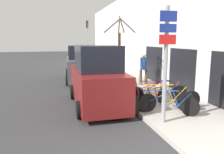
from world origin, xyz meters
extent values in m
plane|color=#333335|center=(0.00, 11.20, 0.00)|extent=(80.00, 80.00, 0.00)
cube|color=#ADA89E|center=(2.60, 14.00, 0.07)|extent=(3.20, 32.00, 0.15)
cube|color=silver|center=(4.35, 14.00, 3.25)|extent=(0.20, 32.00, 6.50)
cube|color=black|center=(4.23, 6.62, 1.22)|extent=(0.03, 2.24, 2.14)
cube|color=black|center=(4.23, 9.81, 1.22)|extent=(0.03, 2.24, 2.14)
cylinder|color=#939399|center=(1.41, 3.09, 1.93)|extent=(0.13, 0.13, 3.55)
cube|color=navy|center=(1.41, 3.02, 3.40)|extent=(0.55, 0.02, 0.31)
cube|color=navy|center=(1.41, 3.02, 3.06)|extent=(0.54, 0.02, 0.25)
cube|color=red|center=(1.41, 3.02, 2.73)|extent=(0.55, 0.02, 0.28)
cylinder|color=black|center=(1.16, 4.23, 0.47)|extent=(0.55, 0.37, 0.63)
cylinder|color=black|center=(2.55, 3.33, 0.47)|extent=(0.55, 0.37, 0.63)
cylinder|color=#1E4799|center=(1.68, 3.89, 0.76)|extent=(0.80, 0.54, 0.52)
cylinder|color=#1E4799|center=(1.75, 3.85, 0.98)|extent=(0.92, 0.62, 0.08)
cylinder|color=#1E4799|center=(2.13, 3.60, 0.73)|extent=(0.19, 0.14, 0.46)
cylinder|color=#1E4799|center=(2.30, 3.49, 0.49)|extent=(0.50, 0.34, 0.08)
cylinder|color=#1E4799|center=(2.37, 3.44, 0.71)|extent=(0.38, 0.26, 0.51)
cylinder|color=#1E4799|center=(1.23, 4.19, 0.73)|extent=(0.18, 0.13, 0.55)
cube|color=black|center=(2.20, 3.55, 0.98)|extent=(0.21, 0.18, 0.04)
cylinder|color=#99999E|center=(1.30, 4.14, 1.00)|extent=(0.26, 0.38, 0.02)
cylinder|color=black|center=(1.32, 4.10, 0.49)|extent=(0.69, 0.05, 0.68)
cylinder|color=black|center=(3.11, 4.06, 0.49)|extent=(0.69, 0.05, 0.68)
cylinder|color=black|center=(1.99, 4.09, 0.81)|extent=(1.00, 0.06, 0.56)
cylinder|color=black|center=(2.08, 4.09, 1.05)|extent=(1.16, 0.07, 0.09)
cylinder|color=black|center=(2.57, 4.07, 0.78)|extent=(0.21, 0.04, 0.49)
cylinder|color=black|center=(2.80, 4.07, 0.52)|extent=(0.63, 0.04, 0.08)
cylinder|color=black|center=(2.89, 4.06, 0.76)|extent=(0.47, 0.04, 0.55)
cylinder|color=black|center=(1.41, 4.10, 0.78)|extent=(0.21, 0.04, 0.59)
cube|color=black|center=(2.66, 4.07, 1.04)|extent=(0.20, 0.09, 0.04)
cylinder|color=#99999E|center=(1.50, 4.10, 1.07)|extent=(0.04, 0.44, 0.02)
cylinder|color=black|center=(1.10, 4.73, 0.50)|extent=(0.64, 0.38, 0.71)
cylinder|color=black|center=(2.70, 3.84, 0.50)|extent=(0.64, 0.38, 0.71)
cylinder|color=orange|center=(1.70, 4.40, 0.83)|extent=(0.91, 0.53, 0.58)
cylinder|color=orange|center=(1.78, 4.35, 1.08)|extent=(1.05, 0.61, 0.09)
cylinder|color=orange|center=(2.22, 4.11, 0.81)|extent=(0.21, 0.14, 0.51)
cylinder|color=orange|center=(2.42, 4.00, 0.53)|extent=(0.57, 0.34, 0.08)
cylinder|color=orange|center=(2.50, 3.95, 0.78)|extent=(0.43, 0.26, 0.57)
cylinder|color=orange|center=(1.18, 4.69, 0.81)|extent=(0.20, 0.13, 0.61)
cube|color=black|center=(2.30, 4.06, 1.07)|extent=(0.21, 0.17, 0.04)
cylinder|color=#99999E|center=(1.26, 4.64, 1.11)|extent=(0.24, 0.40, 0.02)
cylinder|color=black|center=(0.92, 4.07, 0.49)|extent=(0.57, 0.41, 0.67)
cylinder|color=black|center=(2.38, 5.07, 0.49)|extent=(0.57, 0.41, 0.67)
cylinder|color=red|center=(1.47, 4.45, 0.80)|extent=(0.84, 0.59, 0.55)
cylinder|color=red|center=(1.54, 4.50, 1.03)|extent=(0.97, 0.68, 0.09)
cylinder|color=red|center=(1.94, 4.77, 0.77)|extent=(0.19, 0.15, 0.48)
cylinder|color=red|center=(2.13, 4.89, 0.51)|extent=(0.53, 0.37, 0.08)
cylinder|color=red|center=(2.20, 4.94, 0.75)|extent=(0.40, 0.28, 0.54)
cylinder|color=red|center=(0.99, 4.12, 0.77)|extent=(0.19, 0.14, 0.58)
cube|color=black|center=(2.02, 4.82, 1.03)|extent=(0.21, 0.18, 0.04)
cylinder|color=#99999E|center=(1.07, 4.17, 1.06)|extent=(0.27, 0.38, 0.02)
cylinder|color=black|center=(1.32, 5.34, 0.50)|extent=(0.69, 0.21, 0.70)
cylinder|color=black|center=(3.06, 4.89, 0.50)|extent=(0.69, 0.21, 0.70)
cylinder|color=#8C1E72|center=(1.97, 5.17, 0.83)|extent=(0.98, 0.29, 0.58)
cylinder|color=#8C1E72|center=(2.06, 5.15, 1.07)|extent=(1.14, 0.33, 0.09)
cylinder|color=#8C1E72|center=(2.54, 5.02, 0.80)|extent=(0.22, 0.09, 0.50)
cylinder|color=#8C1E72|center=(2.76, 4.97, 0.53)|extent=(0.62, 0.19, 0.08)
cylinder|color=#8C1E72|center=(2.84, 4.94, 0.77)|extent=(0.46, 0.15, 0.56)
cylinder|color=#8C1E72|center=(1.41, 5.32, 0.80)|extent=(0.21, 0.08, 0.61)
cube|color=black|center=(2.63, 5.00, 1.07)|extent=(0.21, 0.13, 0.04)
cylinder|color=#99999E|center=(1.50, 5.30, 1.10)|extent=(0.13, 0.43, 0.02)
cube|color=maroon|center=(-0.19, 5.83, 0.85)|extent=(1.76, 4.37, 1.34)
cube|color=black|center=(-0.19, 5.66, 2.01)|extent=(1.58, 2.28, 0.99)
cylinder|color=black|center=(-1.06, 7.18, 0.32)|extent=(0.22, 0.64, 0.64)
cylinder|color=black|center=(0.68, 7.19, 0.32)|extent=(0.22, 0.64, 0.64)
cylinder|color=black|center=(-1.06, 4.48, 0.32)|extent=(0.22, 0.64, 0.64)
cylinder|color=black|center=(0.69, 4.48, 0.32)|extent=(0.22, 0.64, 0.64)
cube|color=#51565B|center=(-0.12, 11.76, 0.85)|extent=(2.09, 4.82, 1.35)
cube|color=black|center=(-0.13, 11.57, 1.94)|extent=(1.78, 2.55, 0.84)
cylinder|color=black|center=(-0.94, 13.27, 0.31)|extent=(0.26, 0.64, 0.63)
cylinder|color=black|center=(0.87, 13.17, 0.31)|extent=(0.26, 0.64, 0.63)
cylinder|color=black|center=(-1.11, 10.35, 0.31)|extent=(0.26, 0.64, 0.63)
cylinder|color=black|center=(0.70, 10.24, 0.31)|extent=(0.26, 0.64, 0.63)
cylinder|color=#4C3D2D|center=(2.97, 8.78, 0.59)|extent=(0.16, 0.16, 0.87)
cylinder|color=#4C3D2D|center=(3.27, 8.72, 0.59)|extent=(0.16, 0.16, 0.87)
cylinder|color=navy|center=(3.12, 8.75, 1.37)|extent=(0.40, 0.40, 0.69)
sphere|color=tan|center=(3.12, 8.75, 1.83)|extent=(0.24, 0.24, 0.24)
cylinder|color=#3D2D23|center=(1.61, 8.61, 1.62)|extent=(0.16, 0.16, 2.94)
cylinder|color=#3D2D23|center=(1.87, 8.11, 3.48)|extent=(0.59, 1.05, 0.84)
cylinder|color=#3D2D23|center=(1.57, 8.08, 3.52)|extent=(0.14, 1.10, 0.91)
cylinder|color=#3D2D23|center=(1.49, 8.29, 3.41)|extent=(0.30, 0.70, 0.68)
cylinder|color=#3D2D23|center=(1.12, 8.27, 3.45)|extent=(1.04, 0.75, 0.76)
cylinder|color=#939399|center=(1.34, 18.51, 2.40)|extent=(0.10, 0.10, 4.50)
cube|color=black|center=(1.34, 18.41, 4.20)|extent=(0.20, 0.16, 0.64)
sphere|color=red|center=(1.34, 18.32, 4.40)|extent=(0.11, 0.11, 0.11)
sphere|color=orange|center=(1.34, 18.32, 4.20)|extent=(0.11, 0.11, 0.11)
sphere|color=green|center=(1.34, 18.32, 4.00)|extent=(0.11, 0.11, 0.11)
camera|label=1|loc=(-1.84, -2.86, 2.72)|focal=35.00mm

